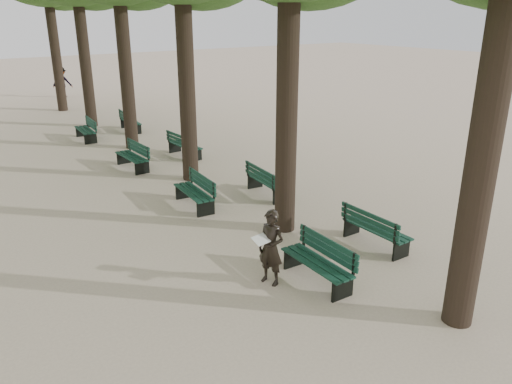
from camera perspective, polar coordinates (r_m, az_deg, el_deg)
ground at (r=10.06m, az=7.34°, el=-11.94°), size 120.00×120.00×0.00m
bench_left_0 at (r=10.47m, az=6.95°, el=-8.84°), size 0.65×1.82×0.92m
bench_left_1 at (r=14.35m, az=-7.08°, el=-0.65°), size 0.74×1.85×0.92m
bench_left_2 at (r=18.25m, az=-13.94°, el=3.42°), size 0.61×1.81×0.92m
bench_left_3 at (r=22.98m, az=-18.86°, el=6.31°), size 0.71×1.84×0.92m
bench_right_0 at (r=12.22m, az=13.50°, el=-4.86°), size 0.61×1.81×0.92m
bench_right_1 at (r=15.12m, az=1.33°, el=0.59°), size 0.78×1.86×0.92m
bench_right_2 at (r=19.43m, az=-8.12°, el=4.82°), size 0.64×1.82×0.92m
bench_right_3 at (r=24.19m, az=-14.12°, el=7.42°), size 0.76×1.85×0.92m
man_with_map at (r=10.12m, az=1.71°, el=-6.37°), size 0.69×0.71×1.60m
pedestrian_b at (r=35.29m, az=-21.28°, el=11.62°), size 1.25×0.98×1.91m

